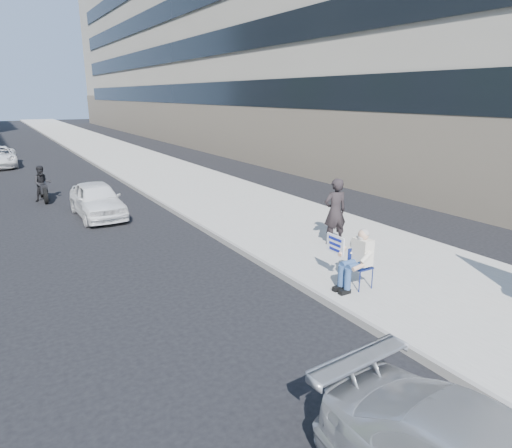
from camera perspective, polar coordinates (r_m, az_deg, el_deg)
ground at (r=8.35m, az=3.49°, el=-13.83°), size 160.00×160.00×0.00m
near_sidewalk at (r=27.52m, az=-13.18°, el=6.98°), size 5.00×120.00×0.15m
near_building at (r=43.85m, az=-1.62°, el=23.56°), size 14.00×70.00×20.00m
seated_protester at (r=9.81m, az=12.45°, el=-3.93°), size 0.83×1.12×1.31m
pedestrian_woman at (r=12.59m, az=9.86°, el=1.54°), size 0.74×0.55×1.84m
white_sedan_near at (r=16.84m, az=-19.26°, el=2.90°), size 1.47×3.58×1.22m
motorcycle at (r=20.20m, az=-25.12°, el=4.40°), size 0.70×2.04×1.42m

